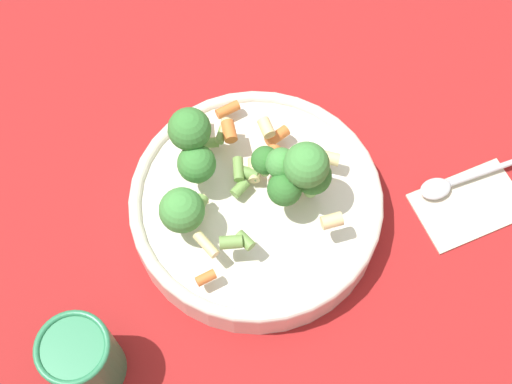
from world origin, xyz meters
TOP-DOWN VIEW (x-y plane):
  - ground_plane at (0.00, 0.00)m, footprint 3.00×3.00m
  - bowl at (0.00, 0.00)m, footprint 0.27×0.27m
  - pasta_salad at (-0.01, -0.01)m, footprint 0.19×0.20m
  - cup at (0.09, -0.22)m, footprint 0.07×0.07m
  - napkin at (0.09, 0.22)m, footprint 0.08×0.12m
  - spoon at (0.06, 0.22)m, footprint 0.03×0.15m

SIDE VIEW (x-z plane):
  - ground_plane at x=0.00m, z-range 0.00..0.00m
  - napkin at x=0.09m, z-range 0.00..0.01m
  - spoon at x=0.06m, z-range 0.01..0.02m
  - bowl at x=0.00m, z-range 0.00..0.05m
  - cup at x=0.09m, z-range 0.00..0.10m
  - pasta_salad at x=-0.01m, z-range 0.05..0.14m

